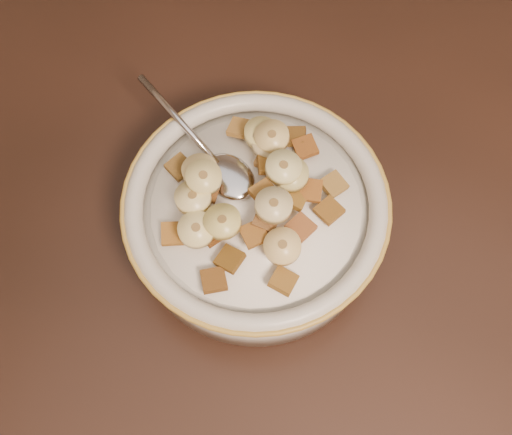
% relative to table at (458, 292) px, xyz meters
% --- Properties ---
extents(floor, '(4.00, 4.50, 0.10)m').
position_rel_table_xyz_m(floor, '(0.00, 0.00, -0.78)').
color(floor, '#422816').
rests_on(floor, ground).
extents(table, '(1.44, 0.96, 0.04)m').
position_rel_table_xyz_m(table, '(0.00, 0.00, 0.00)').
color(table, '#321C13').
rests_on(table, floor).
extents(cereal_bowl, '(0.23, 0.23, 0.05)m').
position_rel_table_xyz_m(cereal_bowl, '(-0.20, -0.01, 0.05)').
color(cereal_bowl, silver).
rests_on(cereal_bowl, table).
extents(milk, '(0.19, 0.19, 0.00)m').
position_rel_table_xyz_m(milk, '(-0.20, -0.01, 0.07)').
color(milk, white).
rests_on(milk, cereal_bowl).
extents(spoon, '(0.07, 0.06, 0.01)m').
position_rel_table_xyz_m(spoon, '(-0.23, 0.01, 0.08)').
color(spoon, '#BABCC1').
rests_on(spoon, cereal_bowl).
extents(cereal_square_0, '(0.02, 0.02, 0.01)m').
position_rel_table_xyz_m(cereal_square_0, '(-0.19, 0.07, 0.08)').
color(cereal_square_0, brown).
rests_on(cereal_square_0, milk).
extents(cereal_square_1, '(0.02, 0.02, 0.01)m').
position_rel_table_xyz_m(cereal_square_1, '(-0.16, -0.07, 0.08)').
color(cereal_square_1, brown).
rests_on(cereal_square_1, milk).
extents(cereal_square_2, '(0.03, 0.03, 0.01)m').
position_rel_table_xyz_m(cereal_square_2, '(-0.16, -0.02, 0.09)').
color(cereal_square_2, '#955021').
rests_on(cereal_square_2, milk).
extents(cereal_square_3, '(0.02, 0.02, 0.01)m').
position_rel_table_xyz_m(cereal_square_3, '(-0.20, 0.03, 0.09)').
color(cereal_square_3, brown).
rests_on(cereal_square_3, milk).
extents(cereal_square_4, '(0.03, 0.03, 0.01)m').
position_rel_table_xyz_m(cereal_square_4, '(-0.26, -0.06, 0.08)').
color(cereal_square_4, olive).
rests_on(cereal_square_4, milk).
extents(cereal_square_5, '(0.02, 0.02, 0.01)m').
position_rel_table_xyz_m(cereal_square_5, '(-0.24, -0.01, 0.09)').
color(cereal_square_5, brown).
rests_on(cereal_square_5, milk).
extents(cereal_square_6, '(0.02, 0.02, 0.01)m').
position_rel_table_xyz_m(cereal_square_6, '(-0.19, -0.03, 0.09)').
color(cereal_square_6, brown).
rests_on(cereal_square_6, milk).
extents(cereal_square_7, '(0.03, 0.03, 0.01)m').
position_rel_table_xyz_m(cereal_square_7, '(-0.22, -0.04, 0.09)').
color(cereal_square_7, '#905C1A').
rests_on(cereal_square_7, milk).
extents(cereal_square_8, '(0.03, 0.03, 0.01)m').
position_rel_table_xyz_m(cereal_square_8, '(-0.20, -0.01, 0.10)').
color(cereal_square_8, olive).
rests_on(cereal_square_8, milk).
extents(cereal_square_9, '(0.03, 0.03, 0.01)m').
position_rel_table_xyz_m(cereal_square_9, '(-0.18, 0.06, 0.08)').
color(cereal_square_9, brown).
rests_on(cereal_square_9, milk).
extents(cereal_square_10, '(0.03, 0.03, 0.01)m').
position_rel_table_xyz_m(cereal_square_10, '(-0.23, -0.05, 0.09)').
color(cereal_square_10, brown).
rests_on(cereal_square_10, milk).
extents(cereal_square_11, '(0.03, 0.03, 0.01)m').
position_rel_table_xyz_m(cereal_square_11, '(-0.14, 0.00, 0.08)').
color(cereal_square_11, '#915618').
rests_on(cereal_square_11, milk).
extents(cereal_square_12, '(0.03, 0.03, 0.01)m').
position_rel_table_xyz_m(cereal_square_12, '(-0.20, 0.03, 0.09)').
color(cereal_square_12, '#96611F').
rests_on(cereal_square_12, milk).
extents(cereal_square_13, '(0.03, 0.03, 0.01)m').
position_rel_table_xyz_m(cereal_square_13, '(-0.19, -0.04, 0.09)').
color(cereal_square_13, brown).
rests_on(cereal_square_13, milk).
extents(cereal_square_14, '(0.02, 0.02, 0.01)m').
position_rel_table_xyz_m(cereal_square_14, '(-0.24, 0.06, 0.08)').
color(cereal_square_14, olive).
rests_on(cereal_square_14, milk).
extents(cereal_square_15, '(0.03, 0.03, 0.01)m').
position_rel_table_xyz_m(cereal_square_15, '(-0.14, 0.03, 0.08)').
color(cereal_square_15, olive).
rests_on(cereal_square_15, milk).
extents(cereal_square_16, '(0.03, 0.03, 0.01)m').
position_rel_table_xyz_m(cereal_square_16, '(-0.21, -0.09, 0.08)').
color(cereal_square_16, brown).
rests_on(cereal_square_16, milk).
extents(cereal_square_17, '(0.03, 0.02, 0.01)m').
position_rel_table_xyz_m(cereal_square_17, '(-0.21, -0.07, 0.08)').
color(cereal_square_17, brown).
rests_on(cereal_square_17, milk).
extents(cereal_square_18, '(0.03, 0.03, 0.01)m').
position_rel_table_xyz_m(cereal_square_18, '(-0.28, 0.00, 0.08)').
color(cereal_square_18, brown).
rests_on(cereal_square_18, milk).
extents(cereal_square_19, '(0.02, 0.02, 0.01)m').
position_rel_table_xyz_m(cereal_square_19, '(-0.16, 0.01, 0.09)').
color(cereal_square_19, brown).
rests_on(cereal_square_19, milk).
extents(cereal_square_20, '(0.02, 0.02, 0.01)m').
position_rel_table_xyz_m(cereal_square_20, '(-0.17, 0.00, 0.09)').
color(cereal_square_20, brown).
rests_on(cereal_square_20, milk).
extents(banana_slice_0, '(0.04, 0.04, 0.01)m').
position_rel_table_xyz_m(banana_slice_0, '(-0.21, 0.05, 0.09)').
color(banana_slice_0, '#CBBE84').
rests_on(banana_slice_0, milk).
extents(banana_slice_1, '(0.04, 0.04, 0.01)m').
position_rel_table_xyz_m(banana_slice_1, '(-0.22, 0.05, 0.09)').
color(banana_slice_1, '#FAEC89').
rests_on(banana_slice_1, milk).
extents(banana_slice_2, '(0.04, 0.04, 0.01)m').
position_rel_table_xyz_m(banana_slice_2, '(-0.21, 0.05, 0.10)').
color(banana_slice_2, '#E4C26D').
rests_on(banana_slice_2, milk).
extents(banana_slice_3, '(0.04, 0.04, 0.01)m').
position_rel_table_xyz_m(banana_slice_3, '(-0.17, -0.05, 0.10)').
color(banana_slice_3, '#FDDB89').
rests_on(banana_slice_3, milk).
extents(banana_slice_4, '(0.04, 0.04, 0.01)m').
position_rel_table_xyz_m(banana_slice_4, '(-0.24, -0.05, 0.10)').
color(banana_slice_4, '#F3DD90').
rests_on(banana_slice_4, milk).
extents(banana_slice_5, '(0.04, 0.04, 0.01)m').
position_rel_table_xyz_m(banana_slice_5, '(-0.25, -0.01, 0.10)').
color(banana_slice_5, '#E4D180').
rests_on(banana_slice_5, milk).
extents(banana_slice_6, '(0.04, 0.04, 0.01)m').
position_rel_table_xyz_m(banana_slice_6, '(-0.18, 0.02, 0.10)').
color(banana_slice_6, tan).
rests_on(banana_slice_6, milk).
extents(banana_slice_7, '(0.03, 0.03, 0.01)m').
position_rel_table_xyz_m(banana_slice_7, '(-0.25, -0.03, 0.10)').
color(banana_slice_7, beige).
rests_on(banana_slice_7, milk).
extents(banana_slice_8, '(0.04, 0.04, 0.01)m').
position_rel_table_xyz_m(banana_slice_8, '(-0.18, -0.02, 0.11)').
color(banana_slice_8, beige).
rests_on(banana_slice_8, milk).
extents(banana_slice_9, '(0.04, 0.04, 0.01)m').
position_rel_table_xyz_m(banana_slice_9, '(-0.22, -0.04, 0.10)').
color(banana_slice_9, '#DDCF71').
rests_on(banana_slice_9, milk).
extents(banana_slice_10, '(0.04, 0.04, 0.01)m').
position_rel_table_xyz_m(banana_slice_10, '(-0.25, -0.00, 0.10)').
color(banana_slice_10, '#FAD47F').
rests_on(banana_slice_10, milk).
extents(banana_slice_11, '(0.04, 0.04, 0.01)m').
position_rel_table_xyz_m(banana_slice_11, '(-0.19, 0.02, 0.11)').
color(banana_slice_11, '#FFF291').
rests_on(banana_slice_11, milk).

